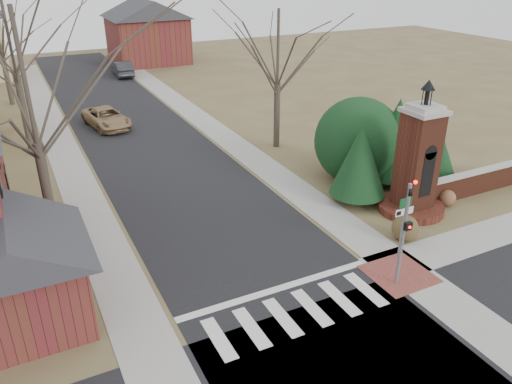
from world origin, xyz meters
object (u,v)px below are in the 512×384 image
traffic_signal_pole (405,225)px  distant_car (122,69)px  sign_post (404,216)px  pickup_truck (107,118)px  brick_gate_monument (416,170)px

traffic_signal_pole → distant_car: traffic_signal_pole is taller
sign_post → distant_car: size_ratio=0.59×
sign_post → pickup_truck: sign_post is taller
brick_gate_monument → distant_car: bearing=98.7°
traffic_signal_pole → pickup_truck: size_ratio=0.90×
traffic_signal_pole → pickup_truck: (-5.90, 24.57, -1.89)m
brick_gate_monument → pickup_truck: (-10.60, 20.14, -1.47)m
traffic_signal_pole → sign_post: bearing=47.6°
brick_gate_monument → pickup_truck: brick_gate_monument is taller
sign_post → brick_gate_monument: brick_gate_monument is taller
sign_post → pickup_truck: (-7.19, 23.15, -1.25)m
sign_post → pickup_truck: size_ratio=0.55×
traffic_signal_pole → distant_car: 41.23m
sign_post → brick_gate_monument: (3.41, 3.01, 0.22)m
pickup_truck → sign_post: bearing=-82.1°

